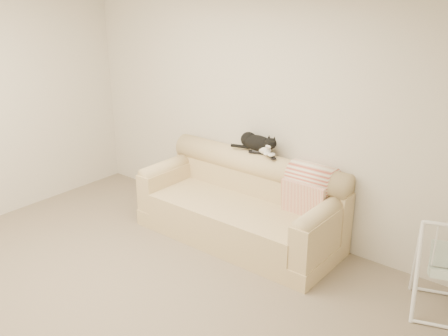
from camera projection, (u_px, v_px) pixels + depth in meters
name	position (u px, v px, depth m)	size (l,w,h in m)	color
ground_plane	(126.00, 303.00, 4.32)	(5.00, 5.00, 0.00)	#6C614F
room_shell	(112.00, 134.00, 3.79)	(5.04, 4.04, 2.60)	beige
sofa	(242.00, 206.00, 5.35)	(2.20, 0.93, 0.90)	tan
remote_a	(257.00, 152.00, 5.31)	(0.19, 0.10, 0.03)	black
remote_b	(271.00, 156.00, 5.19)	(0.16, 0.14, 0.02)	black
tuxedo_cat	(258.00, 143.00, 5.30)	(0.56, 0.22, 0.22)	black
throw_blanket	(311.00, 183.00, 4.99)	(0.47, 0.38, 0.58)	#C55440
baby_swing	(447.00, 268.00, 4.09)	(0.65, 0.67, 0.82)	white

